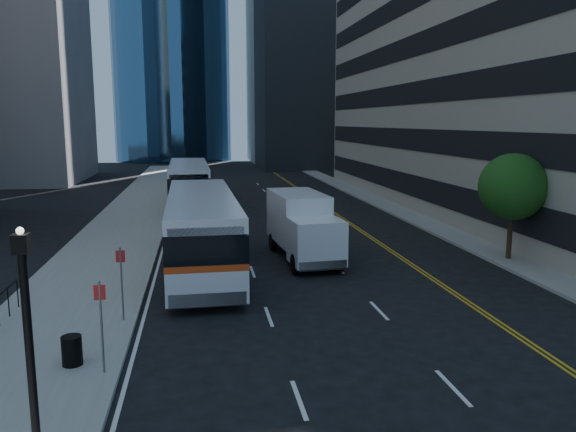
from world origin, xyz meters
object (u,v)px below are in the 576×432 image
object	(u,v)px
bus_rear	(189,183)
bus_front	(202,228)
trash_can	(72,350)
lamp_post	(29,338)
street_tree	(513,187)
box_truck	(303,225)

from	to	relation	value
bus_rear	bus_front	bearing A→B (deg)	-88.61
bus_front	trash_can	size ratio (longest dim) A/B	16.47
lamp_post	bus_front	size ratio (longest dim) A/B	0.34
street_tree	bus_front	distance (m)	14.86
trash_can	street_tree	bearing A→B (deg)	27.09
lamp_post	bus_rear	distance (m)	34.63
bus_front	trash_can	bearing A→B (deg)	-110.42
bus_front	box_truck	distance (m)	5.02
lamp_post	trash_can	bearing A→B (deg)	94.04
box_truck	bus_rear	bearing A→B (deg)	102.77
box_truck	bus_front	bearing A→B (deg)	-172.30
bus_rear	trash_can	world-z (taller)	bus_rear
lamp_post	bus_front	world-z (taller)	lamp_post
lamp_post	bus_front	distance (m)	15.33
bus_rear	box_truck	distance (m)	19.41
street_tree	trash_can	bearing A→B (deg)	-152.91
bus_front	street_tree	bearing A→B (deg)	-4.88
lamp_post	box_truck	xyz separation A→B (m)	(8.18, 16.01, -1.03)
street_tree	trash_can	distance (m)	20.81
street_tree	box_truck	distance (m)	10.22
lamp_post	bus_front	xyz separation A→B (m)	(3.27, 14.95, -0.84)
street_tree	lamp_post	distance (m)	22.82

